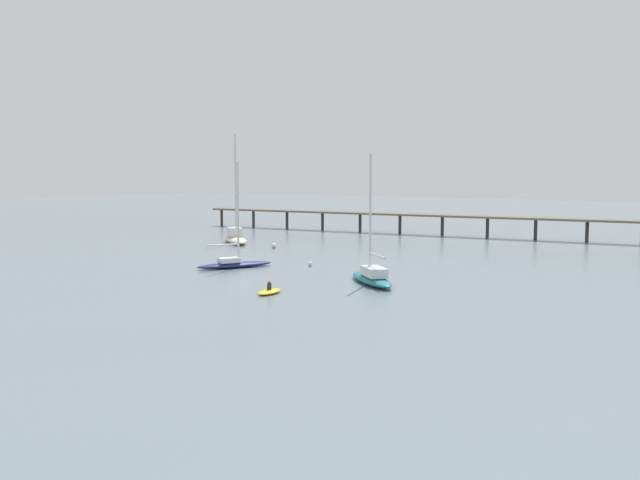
# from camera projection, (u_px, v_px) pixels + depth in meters

# --- Properties ---
(ground_plane) EXTENTS (400.00, 400.00, 0.00)m
(ground_plane) POSITION_uv_depth(u_px,v_px,m) (239.00, 266.00, 74.40)
(ground_plane) COLOR slate
(pier) EXTENTS (81.04, 10.31, 7.85)m
(pier) POSITION_uv_depth(u_px,v_px,m) (530.00, 212.00, 102.86)
(pier) COLOR brown
(pier) RESTS_ON ground_plane
(sailboat_teal) EXTENTS (8.17, 7.67, 11.59)m
(sailboat_teal) POSITION_uv_depth(u_px,v_px,m) (372.00, 276.00, 62.25)
(sailboat_teal) COLOR #1E727A
(sailboat_teal) RESTS_ON ground_plane
(sailboat_navy) EXTENTS (5.48, 8.32, 11.09)m
(sailboat_navy) POSITION_uv_depth(u_px,v_px,m) (234.00, 262.00, 72.69)
(sailboat_navy) COLOR navy
(sailboat_navy) RESTS_ON ground_plane
(sailboat_cream) EXTENTS (9.17, 8.27, 15.34)m
(sailboat_cream) POSITION_uv_depth(u_px,v_px,m) (235.00, 236.00, 98.44)
(sailboat_cream) COLOR beige
(sailboat_cream) RESTS_ON ground_plane
(dinghy_yellow) EXTENTS (1.65, 3.06, 1.14)m
(dinghy_yellow) POSITION_uv_depth(u_px,v_px,m) (269.00, 291.00, 57.12)
(dinghy_yellow) COLOR yellow
(dinghy_yellow) RESTS_ON ground_plane
(mooring_buoy_far) EXTENTS (0.69, 0.69, 0.69)m
(mooring_buoy_far) POSITION_uv_depth(u_px,v_px,m) (274.00, 246.00, 91.48)
(mooring_buoy_far) COLOR silver
(mooring_buoy_far) RESTS_ON ground_plane
(mooring_buoy_outer) EXTENTS (0.50, 0.50, 0.50)m
(mooring_buoy_outer) POSITION_uv_depth(u_px,v_px,m) (310.00, 264.00, 73.93)
(mooring_buoy_outer) COLOR silver
(mooring_buoy_outer) RESTS_ON ground_plane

